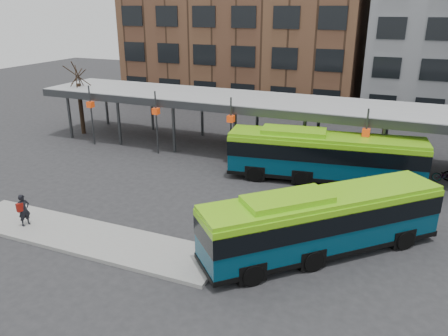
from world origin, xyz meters
TOP-DOWN VIEW (x-y plane):
  - ground at (0.00, 0.00)m, footprint 120.00×120.00m
  - boarding_island at (-5.50, -3.00)m, footprint 14.00×3.00m
  - canopy at (-0.06, 12.87)m, footprint 40.00×6.53m
  - tree at (-18.00, 12.00)m, footprint 1.64×1.64m
  - building_brick at (-10.00, 32.00)m, footprint 26.00×14.00m
  - bus_front at (5.27, 0.12)m, footprint 9.82×9.62m
  - bus_rear at (3.65, 8.97)m, footprint 12.34×4.24m
  - pedestrian at (-8.96, -3.31)m, footprint 0.55×0.69m

SIDE VIEW (x-z plane):
  - ground at x=0.00m, z-range 0.00..0.00m
  - boarding_island at x=-5.50m, z-range 0.00..0.18m
  - pedestrian at x=-8.96m, z-range 0.19..1.85m
  - bus_front at x=5.27m, z-range 0.06..3.19m
  - bus_rear at x=3.65m, z-range 0.07..3.40m
  - tree at x=-18.00m, z-range -0.36..5.23m
  - canopy at x=-0.06m, z-range 1.51..6.31m
  - building_brick at x=-10.00m, z-range 0.00..22.00m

